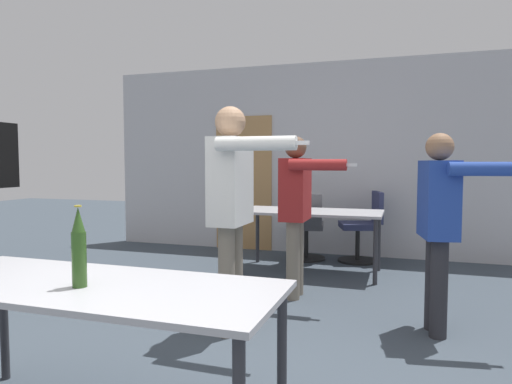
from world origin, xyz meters
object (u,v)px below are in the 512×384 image
Objects in this scene: person_center_tall at (232,196)px; person_near_casual at (440,214)px; office_chair_far_right at (363,228)px; office_chair_side_rolled at (306,229)px; beer_bottle at (79,249)px; person_far_watching at (297,201)px.

person_center_tall reaches higher than person_near_casual.
office_chair_far_right is at bearing 165.96° from person_center_tall.
person_near_casual is at bearing -65.05° from office_chair_side_rolled.
person_near_casual is 2.63m from office_chair_far_right.
beer_bottle reaches higher than office_chair_far_right.
person_center_tall is 3.10m from office_chair_far_right.
person_far_watching is 4.11× the size of beer_bottle.
person_near_casual reaches higher than office_chair_far_right.
person_center_tall is 1.92× the size of office_chair_side_rolled.
person_center_tall is (-0.27, -1.09, 0.12)m from person_far_watching.
office_chair_far_right reaches higher than office_chair_side_rolled.
person_center_tall is at bearing 148.90° from office_chair_far_right.
person_center_tall is 1.13× the size of person_near_casual.
person_center_tall is at bearing -82.43° from person_near_casual.
person_far_watching is at bearing 166.86° from person_center_tall.
person_center_tall reaches higher than office_chair_far_right.
office_chair_far_right is (0.50, 1.85, -0.51)m from person_far_watching.
person_near_casual is (1.54, 0.47, -0.14)m from person_center_tall.
person_far_watching reaches higher than beer_bottle.
person_far_watching is 2.68m from beer_bottle.
beer_bottle is (-0.95, -4.49, 0.49)m from office_chair_far_right.
office_chair_far_right is (-0.78, 2.47, -0.49)m from person_near_casual.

